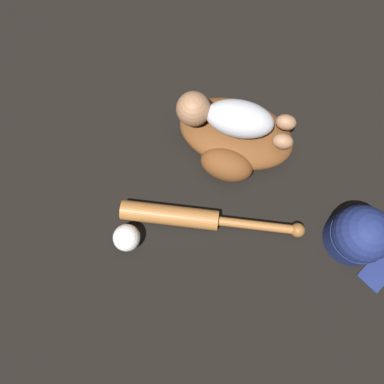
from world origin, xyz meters
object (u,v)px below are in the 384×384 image
baseball_bat (189,217)px  baseball (127,238)px  baseball_cap (360,235)px  baseball_glove (235,138)px  baby_figure (229,117)px

baseball_bat → baseball: 0.19m
baseball → baseball_cap: 0.64m
baseball_glove → baseball_cap: 0.45m
baseball_glove → baseball: baseball_glove is taller
baby_figure → baseball_cap: bearing=134.8°
baseball_glove → baby_figure: baby_figure is taller
baseball_glove → baby_figure: (0.02, -0.02, 0.09)m
baseball_bat → baseball_cap: size_ratio=2.21×
baseball_glove → baseball: size_ratio=5.27×
baseball_glove → baseball: 0.43m
baseball_glove → baseball_bat: (0.15, 0.23, -0.02)m
baseball_glove → baby_figure: 0.10m
baseball_glove → baby_figure: bearing=-46.8°
baseball_cap → baby_figure: bearing=-45.2°
baseball_glove → baseball_cap: size_ratio=1.72×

